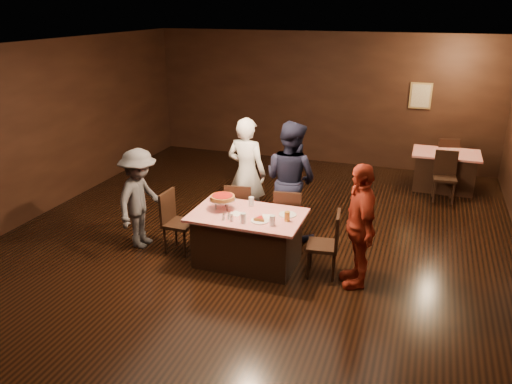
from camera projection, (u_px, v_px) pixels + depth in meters
room at (246, 114)px, 6.93m from camera, size 10.00×10.04×3.02m
main_table at (248, 238)px, 7.23m from camera, size 1.60×1.00×0.77m
back_table at (444, 171)px, 10.14m from camera, size 1.30×0.90×0.77m
chair_far_left at (240, 210)px, 7.98m from camera, size 0.48×0.48×0.95m
chair_far_right at (288, 217)px, 7.74m from camera, size 0.48×0.48×0.95m
chair_end_left at (179, 222)px, 7.54m from camera, size 0.43×0.43×0.95m
chair_end_right at (323, 244)px, 6.86m from camera, size 0.47×0.47×0.95m
chair_back_near at (445, 177)px, 9.49m from camera, size 0.45×0.45×0.95m
chair_back_far at (445, 158)px, 10.64m from camera, size 0.50×0.50×0.95m
diner_white_jacket at (247, 173)px, 8.27m from camera, size 0.73×0.53×1.88m
diner_navy_hoodie at (290, 180)px, 7.93m from camera, size 1.12×1.01×1.90m
diner_grey_knit at (140, 199)px, 7.61m from camera, size 0.59×1.01×1.57m
diner_red_shirt at (359, 226)px, 6.52m from camera, size 0.75×1.08×1.71m
pizza_stand at (223, 198)px, 7.19m from camera, size 0.38×0.38×0.22m
plate_with_slice at (260, 220)px, 6.85m from camera, size 0.25×0.25×0.06m
plate_empty at (288, 215)px, 7.05m from camera, size 0.25×0.25×0.01m
glass_front_left at (243, 218)px, 6.79m from camera, size 0.08×0.08×0.14m
glass_front_right at (272, 220)px, 6.71m from camera, size 0.08×0.08×0.14m
glass_amber at (287, 216)px, 6.84m from camera, size 0.08×0.08×0.14m
glass_back at (251, 202)px, 7.35m from camera, size 0.08×0.08×0.14m
condiments at (228, 217)px, 6.88m from camera, size 0.17×0.10×0.09m
napkin_center at (267, 217)px, 7.00m from camera, size 0.19×0.19×0.01m
napkin_left at (236, 214)px, 7.09m from camera, size 0.21×0.21×0.01m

